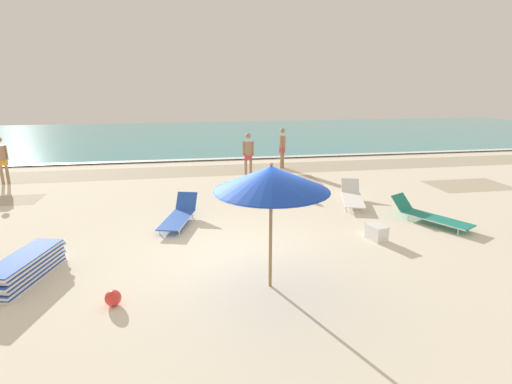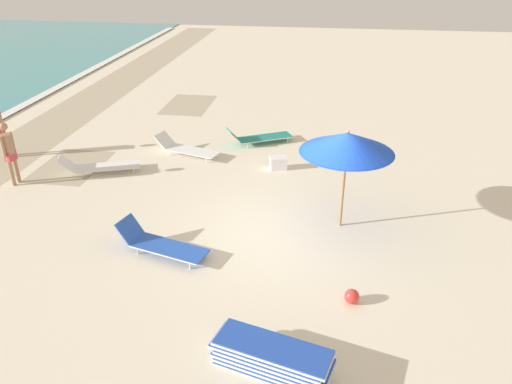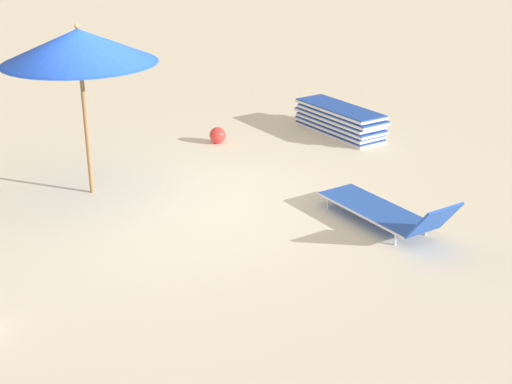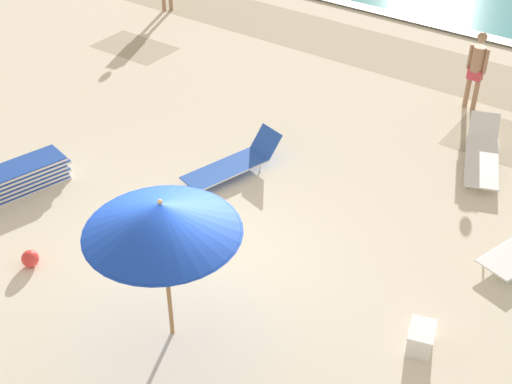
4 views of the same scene
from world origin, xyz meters
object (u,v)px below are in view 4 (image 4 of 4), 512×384
object	(u,v)px
sun_lounger_near_water_left	(234,163)
sun_lounger_near_water_right	(483,154)
lounger_stack	(17,179)
beachgoer_shoreline_child	(477,66)
beach_ball	(30,259)
cooler_box	(421,338)
beach_umbrella	(161,219)

from	to	relation	value
sun_lounger_near_water_left	sun_lounger_near_water_right	world-z (taller)	sun_lounger_near_water_left
lounger_stack	beachgoer_shoreline_child	distance (m)	9.62
beach_ball	cooler_box	world-z (taller)	cooler_box
lounger_stack	cooler_box	world-z (taller)	lounger_stack
beach_umbrella	sun_lounger_near_water_left	distance (m)	4.59
sun_lounger_near_water_left	sun_lounger_near_water_right	xyz separation A→B (m)	(3.73, 3.04, -0.01)
lounger_stack	sun_lounger_near_water_left	xyz separation A→B (m)	(2.91, 2.75, -0.03)
beach_ball	sun_lounger_near_water_left	bearing A→B (deg)	74.99
beach_ball	cooler_box	xyz separation A→B (m)	(5.84, 2.00, 0.05)
sun_lounger_near_water_left	sun_lounger_near_water_right	size ratio (longest dim) A/B	0.91
beach_umbrella	sun_lounger_near_water_right	size ratio (longest dim) A/B	1.03
beach_ball	cooler_box	distance (m)	6.17
beach_umbrella	beachgoer_shoreline_child	distance (m)	8.97
lounger_stack	beach_ball	bearing A→B (deg)	-19.58
lounger_stack	beachgoer_shoreline_child	xyz separation A→B (m)	(5.60, 7.78, 0.75)
beach_umbrella	sun_lounger_near_water_right	distance (m)	7.39
sun_lounger_near_water_left	beachgoer_shoreline_child	xyz separation A→B (m)	(2.69, 5.03, 0.78)
cooler_box	lounger_stack	bearing A→B (deg)	-100.60
sun_lounger_near_water_right	cooler_box	world-z (taller)	sun_lounger_near_water_right
lounger_stack	cooler_box	size ratio (longest dim) A/B	3.49
sun_lounger_near_water_right	lounger_stack	bearing A→B (deg)	-158.97
sun_lounger_near_water_right	beach_ball	size ratio (longest dim) A/B	8.19
beach_umbrella	sun_lounger_near_water_left	xyz separation A→B (m)	(-1.73, 3.82, -1.86)
beach_umbrella	beach_ball	size ratio (longest dim) A/B	8.48
beachgoer_shoreline_child	cooler_box	distance (m)	7.39
lounger_stack	sun_lounger_near_water_right	world-z (taller)	sun_lounger_near_water_right
beachgoer_shoreline_child	cooler_box	size ratio (longest dim) A/B	3.06
beachgoer_shoreline_child	beach_ball	bearing A→B (deg)	74.65
cooler_box	sun_lounger_near_water_right	bearing A→B (deg)	175.49
sun_lounger_near_water_right	cooler_box	distance (m)	5.17
beach_umbrella	sun_lounger_near_water_left	size ratio (longest dim) A/B	1.13
sun_lounger_near_water_left	beachgoer_shoreline_child	world-z (taller)	beachgoer_shoreline_child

